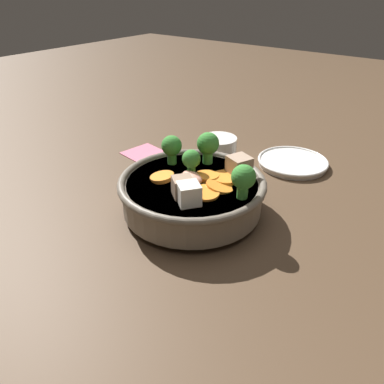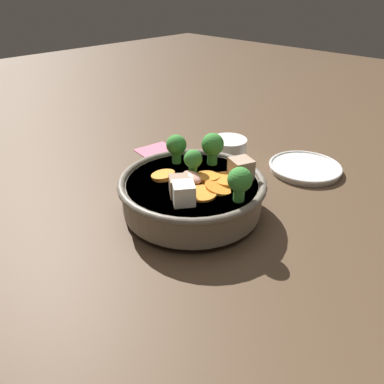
# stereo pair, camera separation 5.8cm
# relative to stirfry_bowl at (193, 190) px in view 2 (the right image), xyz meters

# --- Properties ---
(ground_plane) EXTENTS (3.00, 3.00, 0.00)m
(ground_plane) POSITION_rel_stirfry_bowl_xyz_m (-0.00, -0.00, -0.04)
(ground_plane) COLOR #4C3826
(stirfry_bowl) EXTENTS (0.23, 0.23, 0.11)m
(stirfry_bowl) POSITION_rel_stirfry_bowl_xyz_m (0.00, 0.00, 0.00)
(stirfry_bowl) COLOR slate
(stirfry_bowl) RESTS_ON ground_plane
(side_saucer) EXTENTS (0.14, 0.14, 0.01)m
(side_saucer) POSITION_rel_stirfry_bowl_xyz_m (0.05, 0.26, -0.03)
(side_saucer) COLOR white
(side_saucer) RESTS_ON ground_plane
(tea_cup) EXTENTS (0.07, 0.07, 0.06)m
(tea_cup) POSITION_rel_stirfry_bowl_xyz_m (-0.06, 0.16, -0.01)
(tea_cup) COLOR white
(tea_cup) RESTS_ON ground_plane
(napkin) EXTENTS (0.12, 0.09, 0.00)m
(napkin) POSITION_rel_stirfry_bowl_xyz_m (-0.20, 0.11, -0.04)
(napkin) COLOR #D16B84
(napkin) RESTS_ON ground_plane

